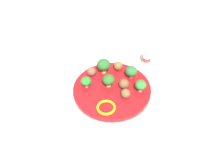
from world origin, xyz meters
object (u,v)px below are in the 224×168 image
object	(u,v)px
broccoli_floret_mid_right	(109,80)
meatball_center	(125,94)
broccoli_floret_back_left	(131,71)
pepper_ring_mid_left	(106,107)
knife	(65,135)
plate	(112,89)
yogurt_bottle	(148,58)
broccoli_floret_center	(104,65)
napkin	(59,134)
broccoli_floret_front_left	(86,81)
broccoli_floret_near_rim	(141,85)
meatball_front_left	(91,72)
meatball_mid_left	(124,84)
fork	(57,129)
meatball_mid_right	(118,66)

from	to	relation	value
broccoli_floret_mid_right	meatball_center	size ratio (longest dim) A/B	1.47
broccoli_floret_back_left	pepper_ring_mid_left	xyz separation A→B (m)	(-0.17, -0.03, -0.02)
knife	plate	bearing A→B (deg)	4.64
yogurt_bottle	broccoli_floret_center	bearing A→B (deg)	153.41
broccoli_floret_mid_right	napkin	world-z (taller)	broccoli_floret_mid_right
plate	yogurt_bottle	bearing A→B (deg)	-1.31
broccoli_floret_front_left	napkin	xyz separation A→B (m)	(-0.19, -0.08, -0.04)
knife	yogurt_bottle	bearing A→B (deg)	1.85
broccoli_floret_near_rim	knife	distance (m)	0.30
meatball_center	meatball_front_left	world-z (taller)	meatball_front_left
meatball_front_left	yogurt_bottle	distance (m)	0.24
broccoli_floret_near_rim	broccoli_floret_back_left	xyz separation A→B (m)	(0.03, 0.07, 0.00)
broccoli_floret_back_left	broccoli_floret_front_left	bearing A→B (deg)	148.56
broccoli_floret_front_left	plate	bearing A→B (deg)	-52.99
napkin	knife	world-z (taller)	knife
broccoli_floret_center	knife	bearing A→B (deg)	-160.50
broccoli_floret_near_rim	napkin	distance (m)	0.31
meatball_front_left	broccoli_floret_near_rim	bearing A→B (deg)	-72.12
meatball_center	broccoli_floret_near_rim	bearing A→B (deg)	-20.04
meatball_center	yogurt_bottle	xyz separation A→B (m)	(0.21, 0.06, -0.00)
broccoli_floret_near_rim	yogurt_bottle	size ratio (longest dim) A/B	0.70
plate	meatball_mid_left	xyz separation A→B (m)	(0.03, -0.03, 0.03)
broccoli_floret_mid_right	broccoli_floret_front_left	bearing A→B (deg)	134.37
broccoli_floret_mid_right	broccoli_floret_back_left	world-z (taller)	same
broccoli_floret_back_left	fork	bearing A→B (deg)	174.42
plate	yogurt_bottle	xyz separation A→B (m)	(0.21, -0.00, 0.02)
meatball_center	meatball_mid_right	size ratio (longest dim) A/B	0.95
plate	meatball_mid_left	world-z (taller)	meatball_mid_left
broccoli_floret_front_left	broccoli_floret_back_left	world-z (taller)	broccoli_floret_back_left
broccoli_floret_center	meatball_front_left	size ratio (longest dim) A/B	1.70
meatball_mid_right	knife	size ratio (longest dim) A/B	0.24
broccoli_floret_center	meatball_center	bearing A→B (deg)	-107.43
meatball_mid_left	pepper_ring_mid_left	distance (m)	0.12
meatball_mid_right	napkin	bearing A→B (deg)	-171.13
yogurt_bottle	meatball_mid_right	bearing A→B (deg)	155.06
broccoli_floret_near_rim	broccoli_floret_mid_right	size ratio (longest dim) A/B	0.95
plate	broccoli_floret_near_rim	world-z (taller)	broccoli_floret_near_rim
broccoli_floret_center	meatball_mid_right	size ratio (longest dim) A/B	1.68
broccoli_floret_center	napkin	distance (m)	0.30
napkin	fork	xyz separation A→B (m)	(0.01, 0.02, 0.00)
yogurt_bottle	meatball_front_left	bearing A→B (deg)	153.19
broccoli_floret_front_left	meatball_front_left	distance (m)	0.06
broccoli_floret_near_rim	meatball_mid_right	distance (m)	0.14
napkin	yogurt_bottle	bearing A→B (deg)	-0.32
meatball_mid_right	fork	xyz separation A→B (m)	(-0.33, -0.03, -0.03)
broccoli_floret_back_left	pepper_ring_mid_left	bearing A→B (deg)	-169.18
broccoli_floret_center	knife	size ratio (longest dim) A/B	0.40
meatball_mid_left	yogurt_bottle	bearing A→B (deg)	7.95
meatball_mid_right	knife	bearing A→B (deg)	-168.02
broccoli_floret_mid_right	pepper_ring_mid_left	distance (m)	0.11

